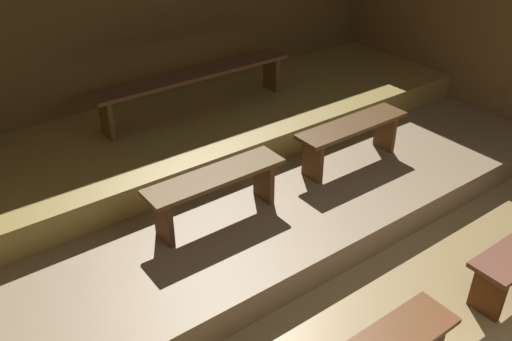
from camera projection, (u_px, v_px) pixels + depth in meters
The scene contains 7 objects.
ground at pixel (304, 228), 5.23m from camera, with size 6.92×5.71×0.08m, color olive.
wall_back at pixel (168, 34), 6.27m from camera, with size 6.92×0.06×2.47m, color brown.
platform_lower at pixel (251, 174), 5.73m from camera, with size 6.12×3.17×0.29m, color #826D4E.
platform_middle at pixel (213, 125), 6.07m from camera, with size 6.12×1.74×0.29m, color olive.
bench_lower_left at pixel (216, 185), 4.64m from camera, with size 1.27×0.32×0.45m.
bench_lower_right at pixel (352, 133), 5.47m from camera, with size 1.27×0.32×0.45m.
bench_middle_center at pixel (195, 79), 5.86m from camera, with size 2.32×0.32×0.45m.
Camera 1 is at (-2.86, -0.63, 3.14)m, focal length 38.23 mm.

